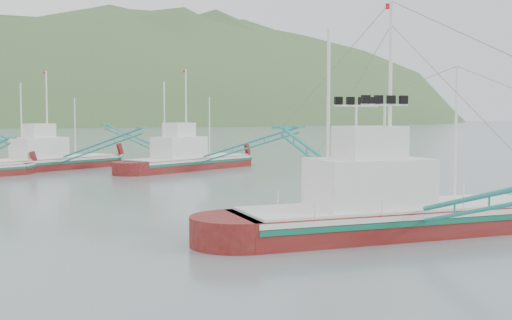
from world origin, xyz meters
TOP-DOWN VIEW (x-y plane):
  - ground at (0.00, 0.00)m, footprint 1200.00×1200.00m
  - main_boat at (1.82, -2.66)m, footprint 16.90×28.83m
  - bg_boat_far at (2.15, 44.40)m, footprint 15.87×27.20m
  - bg_boat_right at (13.78, 35.39)m, footprint 16.14×27.82m
  - headland_right at (240.00, 430.00)m, footprint 684.00×432.00m

SIDE VIEW (x-z plane):
  - ground at x=0.00m, z-range 0.00..0.00m
  - headland_right at x=240.00m, z-range -153.00..153.00m
  - bg_boat_right at x=13.78m, z-range -3.65..7.79m
  - bg_boat_far at x=2.15m, z-range -3.52..7.73m
  - main_boat at x=1.82m, z-range -3.66..8.33m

